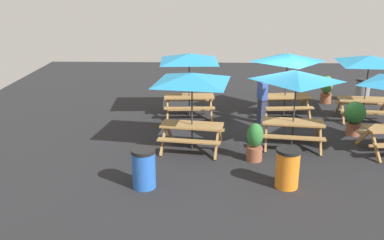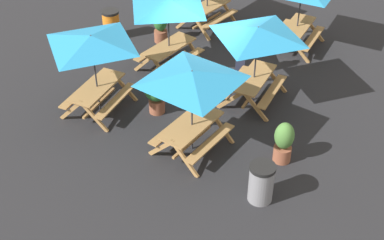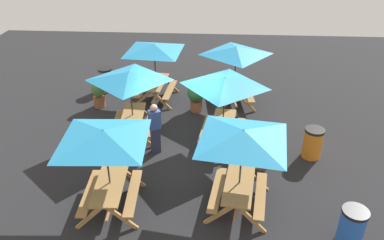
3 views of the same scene
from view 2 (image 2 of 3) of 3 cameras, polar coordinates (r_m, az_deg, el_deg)
name	(u,v)px [view 2 (image 2 of 3)]	position (r m, az deg, el deg)	size (l,w,h in m)	color
ground_plane	(206,80)	(16.10, 1.48, 4.31)	(24.00, 24.00, 0.00)	#232326
picnic_table_0	(192,82)	(12.33, 0.00, 4.04)	(2.82, 2.82, 2.34)	#A87A44
picnic_table_1	(168,8)	(15.78, -2.58, 11.82)	(2.24, 2.24, 2.34)	#A87A44
picnic_table_3	(257,38)	(14.29, 7.00, 8.72)	(2.15, 2.15, 2.34)	#A87A44
picnic_table_5	(92,46)	(14.01, -10.63, 7.74)	(2.21, 2.21, 2.34)	#A87A44
trash_bin_orange	(111,24)	(18.37, -8.61, 10.08)	(0.59, 0.59, 0.98)	orange
trash_bin_gray	(261,182)	(11.98, 7.39, -6.63)	(0.59, 0.59, 0.98)	gray
potted_plant_0	(160,27)	(17.93, -3.39, 9.92)	(0.45, 0.45, 1.08)	#935138
potted_plant_1	(156,92)	(14.43, -3.82, 2.99)	(0.66, 0.66, 1.11)	#935138
potted_plant_2	(284,142)	(13.00, 9.75, -2.29)	(0.48, 0.48, 1.12)	#935138
person_standing	(241,50)	(15.90, 5.26, 7.42)	(0.35, 0.42, 1.67)	#2D334C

